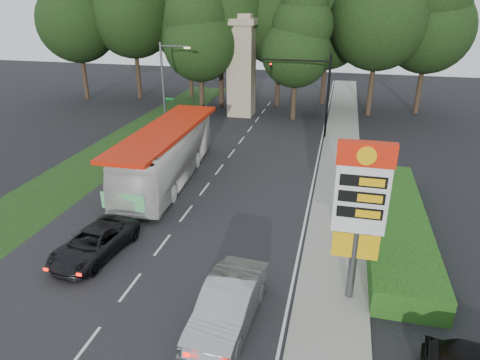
% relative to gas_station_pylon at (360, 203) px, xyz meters
% --- Properties ---
extents(ground, '(120.00, 120.00, 0.00)m').
position_rel_gas_station_pylon_xyz_m(ground, '(-9.20, -1.99, -4.45)').
color(ground, black).
rests_on(ground, ground).
extents(road_surface, '(14.00, 80.00, 0.02)m').
position_rel_gas_station_pylon_xyz_m(road_surface, '(-9.20, 10.01, -4.44)').
color(road_surface, black).
rests_on(road_surface, ground).
extents(sidewalk_right, '(3.00, 80.00, 0.12)m').
position_rel_gas_station_pylon_xyz_m(sidewalk_right, '(-0.70, 10.01, -4.39)').
color(sidewalk_right, gray).
rests_on(sidewalk_right, ground).
extents(grass_verge_left, '(5.00, 50.00, 0.02)m').
position_rel_gas_station_pylon_xyz_m(grass_verge_left, '(-18.70, 16.01, -4.44)').
color(grass_verge_left, '#193814').
rests_on(grass_verge_left, ground).
extents(hedge, '(3.00, 14.00, 1.20)m').
position_rel_gas_station_pylon_xyz_m(hedge, '(2.30, 6.01, -3.85)').
color(hedge, '#1A4312').
rests_on(hedge, ground).
extents(gas_station_pylon, '(2.10, 0.45, 6.85)m').
position_rel_gas_station_pylon_xyz_m(gas_station_pylon, '(0.00, 0.00, 0.00)').
color(gas_station_pylon, '#59595E').
rests_on(gas_station_pylon, ground).
extents(traffic_signal_mast, '(6.10, 0.35, 7.20)m').
position_rel_gas_station_pylon_xyz_m(traffic_signal_mast, '(-3.52, 22.00, 0.22)').
color(traffic_signal_mast, black).
rests_on(traffic_signal_mast, ground).
extents(streetlight_signs, '(2.75, 0.98, 8.00)m').
position_rel_gas_station_pylon_xyz_m(streetlight_signs, '(-16.19, 20.01, -0.01)').
color(streetlight_signs, '#59595E').
rests_on(streetlight_signs, ground).
extents(monument, '(3.00, 3.00, 10.05)m').
position_rel_gas_station_pylon_xyz_m(monument, '(-11.20, 28.01, 0.66)').
color(monument, gray).
rests_on(monument, ground).
extents(tree_far_west, '(8.96, 8.96, 17.60)m').
position_rel_gas_station_pylon_xyz_m(tree_far_west, '(-31.20, 31.01, 6.24)').
color(tree_far_west, '#2D2116').
rests_on(tree_far_west, ground).
extents(tree_west_near, '(8.40, 8.40, 16.50)m').
position_rel_gas_station_pylon_xyz_m(tree_west_near, '(-19.20, 35.01, 5.57)').
color(tree_west_near, '#2D2116').
rests_on(tree_west_near, ground).
extents(tree_center_right, '(9.24, 9.24, 18.15)m').
position_rel_gas_station_pylon_xyz_m(tree_center_right, '(-8.20, 33.01, 6.57)').
color(tree_center_right, '#2D2116').
rests_on(tree_center_right, ground).
extents(tree_east_near, '(8.12, 8.12, 15.95)m').
position_rel_gas_station_pylon_xyz_m(tree_east_near, '(-3.20, 35.01, 5.23)').
color(tree_east_near, '#2D2116').
rests_on(tree_east_near, ground).
extents(tree_far_east, '(8.68, 8.68, 17.05)m').
position_rel_gas_station_pylon_xyz_m(tree_far_east, '(6.80, 33.01, 5.90)').
color(tree_far_east, '#2D2116').
rests_on(tree_far_east, ground).
extents(tree_monument_left, '(7.28, 7.28, 14.30)m').
position_rel_gas_station_pylon_xyz_m(tree_monument_left, '(-15.20, 27.01, 4.23)').
color(tree_monument_left, '#2D2116').
rests_on(tree_monument_left, ground).
extents(tree_monument_right, '(6.72, 6.72, 13.20)m').
position_rel_gas_station_pylon_xyz_m(tree_monument_right, '(-5.70, 27.51, 3.56)').
color(tree_monument_right, '#2D2116').
rests_on(tree_monument_right, ground).
extents(transit_bus, '(4.00, 13.13, 3.60)m').
position_rel_gas_station_pylon_xyz_m(transit_bus, '(-12.13, 10.05, -2.65)').
color(transit_bus, silver).
rests_on(transit_bus, ground).
extents(sedan_silver, '(2.22, 5.51, 1.78)m').
position_rel_gas_station_pylon_xyz_m(sedan_silver, '(-4.51, -2.64, -3.56)').
color(sedan_silver, '#979A9E').
rests_on(sedan_silver, ground).
extents(suv_charcoal, '(2.92, 5.23, 1.38)m').
position_rel_gas_station_pylon_xyz_m(suv_charcoal, '(-12.00, 0.44, -3.76)').
color(suv_charcoal, black).
rests_on(suv_charcoal, ground).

